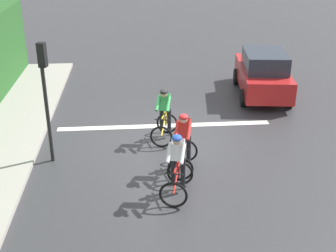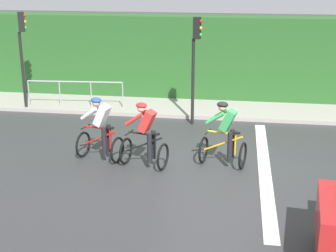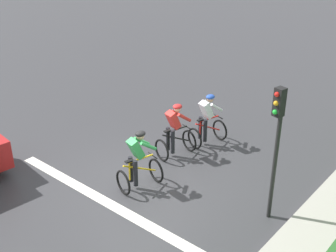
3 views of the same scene
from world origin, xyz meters
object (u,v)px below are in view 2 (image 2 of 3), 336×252
at_px(cyclist_mid, 225,136).
at_px(pedestrian_railing_kerbside, 75,88).
at_px(traffic_light_far_junction, 22,46).
at_px(traffic_light_near_crossing, 195,55).
at_px(cyclist_second, 145,137).
at_px(cyclist_lead, 101,131).

distance_m(cyclist_mid, pedestrian_railing_kerbside, 6.76).
bearing_deg(traffic_light_far_junction, traffic_light_near_crossing, -97.15).
xyz_separation_m(cyclist_mid, pedestrian_railing_kerbside, (4.23, 5.27, -0.02)).
bearing_deg(cyclist_mid, pedestrian_railing_kerbside, 51.24).
distance_m(cyclist_second, traffic_light_far_junction, 6.74).
xyz_separation_m(cyclist_second, traffic_light_near_crossing, (3.59, -0.88, 1.43)).
bearing_deg(cyclist_second, cyclist_lead, 76.40).
distance_m(cyclist_lead, cyclist_mid, 3.16).
bearing_deg(cyclist_lead, traffic_light_far_junction, 43.05).
height_order(cyclist_second, pedestrian_railing_kerbside, cyclist_second).
xyz_separation_m(cyclist_second, cyclist_mid, (0.36, -1.94, 0.00)).
bearing_deg(cyclist_lead, cyclist_second, -103.60).
bearing_deg(traffic_light_near_crossing, traffic_light_far_junction, 82.85).
height_order(cyclist_lead, pedestrian_railing_kerbside, cyclist_lead).
distance_m(cyclist_mid, traffic_light_near_crossing, 3.68).
bearing_deg(traffic_light_near_crossing, cyclist_lead, 147.54).
bearing_deg(cyclist_second, traffic_light_near_crossing, -13.75).
height_order(traffic_light_near_crossing, traffic_light_far_junction, same).
xyz_separation_m(cyclist_second, pedestrian_railing_kerbside, (4.59, 3.33, -0.02)).
bearing_deg(traffic_light_near_crossing, cyclist_mid, -161.79).
height_order(cyclist_second, cyclist_mid, same).
distance_m(cyclist_lead, cyclist_second, 1.25).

